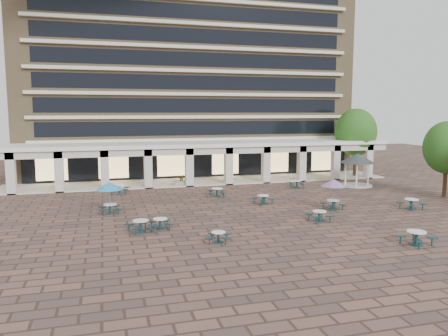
{
  "coord_description": "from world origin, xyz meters",
  "views": [
    {
      "loc": [
        -10.53,
        -31.67,
        7.66
      ],
      "look_at": [
        -0.97,
        3.0,
        3.04
      ],
      "focal_mm": 35.0,
      "sensor_mm": 36.0,
      "label": 1
    }
  ],
  "objects_px": {
    "planter_left": "(182,182)",
    "planter_right": "(231,179)",
    "picnic_table_2": "(416,237)",
    "gazebo": "(357,162)",
    "picnic_table_0": "(218,236)",
    "picnic_table_1": "(160,223)"
  },
  "relations": [
    {
      "from": "planter_right",
      "to": "planter_left",
      "type": "bearing_deg",
      "value": 180.0
    },
    {
      "from": "picnic_table_2",
      "to": "planter_right",
      "type": "distance_m",
      "value": 24.27
    },
    {
      "from": "planter_right",
      "to": "picnic_table_2",
      "type": "bearing_deg",
      "value": -80.04
    },
    {
      "from": "planter_left",
      "to": "picnic_table_0",
      "type": "bearing_deg",
      "value": -93.84
    },
    {
      "from": "gazebo",
      "to": "planter_right",
      "type": "distance_m",
      "value": 13.32
    },
    {
      "from": "planter_right",
      "to": "gazebo",
      "type": "bearing_deg",
      "value": -22.2
    },
    {
      "from": "picnic_table_2",
      "to": "planter_left",
      "type": "bearing_deg",
      "value": 95.77
    },
    {
      "from": "gazebo",
      "to": "planter_left",
      "type": "distance_m",
      "value": 18.36
    },
    {
      "from": "planter_left",
      "to": "planter_right",
      "type": "distance_m",
      "value": 5.36
    },
    {
      "from": "picnic_table_2",
      "to": "planter_right",
      "type": "bearing_deg",
      "value": 83.94
    },
    {
      "from": "gazebo",
      "to": "planter_left",
      "type": "relative_size",
      "value": 2.4
    },
    {
      "from": "picnic_table_0",
      "to": "picnic_table_2",
      "type": "xyz_separation_m",
      "value": [
        10.92,
        -3.55,
        0.11
      ]
    },
    {
      "from": "picnic_table_2",
      "to": "gazebo",
      "type": "bearing_deg",
      "value": 51.07
    },
    {
      "from": "picnic_table_0",
      "to": "picnic_table_1",
      "type": "xyz_separation_m",
      "value": [
        -2.94,
        3.89,
        0.04
      ]
    },
    {
      "from": "gazebo",
      "to": "planter_right",
      "type": "height_order",
      "value": "gazebo"
    },
    {
      "from": "picnic_table_0",
      "to": "planter_right",
      "type": "xyz_separation_m",
      "value": [
        6.72,
        20.35,
        0.11
      ]
    },
    {
      "from": "picnic_table_0",
      "to": "picnic_table_1",
      "type": "height_order",
      "value": "picnic_table_1"
    },
    {
      "from": "picnic_table_2",
      "to": "gazebo",
      "type": "xyz_separation_m",
      "value": [
        7.99,
        18.92,
        2.03
      ]
    },
    {
      "from": "picnic_table_1",
      "to": "planter_left",
      "type": "distance_m",
      "value": 17.01
    },
    {
      "from": "picnic_table_1",
      "to": "planter_right",
      "type": "distance_m",
      "value": 19.08
    },
    {
      "from": "picnic_table_0",
      "to": "planter_right",
      "type": "height_order",
      "value": "planter_right"
    },
    {
      "from": "planter_left",
      "to": "planter_right",
      "type": "relative_size",
      "value": 1.0
    }
  ]
}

